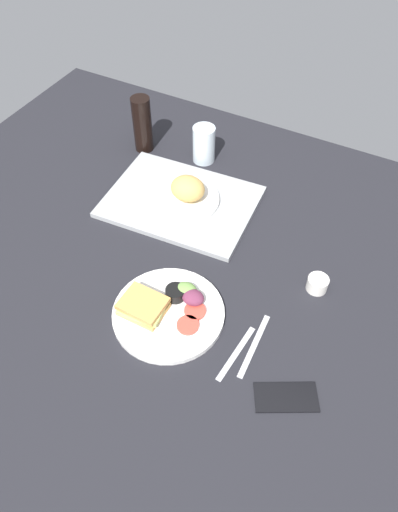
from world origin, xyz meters
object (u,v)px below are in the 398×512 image
at_px(knife, 254,345).
at_px(cell_phone, 286,397).
at_px(soda_bottle, 142,124).
at_px(espresso_cup, 317,284).
at_px(serving_tray, 181,202).
at_px(fork, 236,353).
at_px(plate_with_salad, 167,309).
at_px(drinking_glass, 204,144).
at_px(bread_plate_near, 186,194).

xyz_separation_m(knife, cell_phone, (0.12, -0.09, 0.00)).
xyz_separation_m(soda_bottle, espresso_cup, (0.73, -0.31, -0.08)).
bearing_deg(serving_tray, knife, -41.46).
bearing_deg(knife, cell_phone, -129.67).
xyz_separation_m(espresso_cup, fork, (-0.11, -0.28, -0.02)).
xyz_separation_m(plate_with_salad, fork, (0.21, -0.02, -0.01)).
distance_m(drinking_glass, knife, 0.74).
height_order(plate_with_salad, cell_phone, plate_with_salad).
distance_m(soda_bottle, espresso_cup, 0.80).
height_order(drinking_glass, cell_phone, drinking_glass).
height_order(serving_tray, drinking_glass, drinking_glass).
height_order(soda_bottle, fork, soda_bottle).
bearing_deg(plate_with_salad, bread_plate_near, 111.84).
xyz_separation_m(espresso_cup, cell_phone, (0.04, -0.33, -0.02)).
bearing_deg(knife, plate_with_salad, 91.29).
bearing_deg(cell_phone, espresso_cup, 68.80).
xyz_separation_m(soda_bottle, fork, (0.63, -0.59, -0.09)).
distance_m(bread_plate_near, drinking_glass, 0.23).
relative_size(knife, cell_phone, 1.32).
height_order(plate_with_salad, espresso_cup, plate_with_salad).
xyz_separation_m(serving_tray, knife, (0.41, -0.36, -0.01)).
relative_size(soda_bottle, fork, 1.14).
xyz_separation_m(serving_tray, plate_with_salad, (0.17, -0.37, 0.01)).
bearing_deg(cell_phone, drinking_glass, 101.35).
bearing_deg(cell_phone, serving_tray, 111.11).
bearing_deg(fork, espresso_cup, -16.06).
bearing_deg(drinking_glass, espresso_cup, -33.75).
height_order(bread_plate_near, plate_with_salad, bread_plate_near).
bearing_deg(cell_phone, knife, 114.53).
xyz_separation_m(serving_tray, cell_phone, (0.52, -0.45, -0.00)).
xyz_separation_m(plate_with_salad, espresso_cup, (0.31, 0.26, 0.00)).
distance_m(serving_tray, bread_plate_near, 0.04).
bearing_deg(serving_tray, cell_phone, -40.53).
distance_m(bread_plate_near, plate_with_salad, 0.41).
bearing_deg(espresso_cup, fork, -110.88).
relative_size(serving_tray, cell_phone, 3.13).
distance_m(plate_with_salad, soda_bottle, 0.71).
height_order(bread_plate_near, knife, bread_plate_near).
bearing_deg(soda_bottle, fork, -43.17).
relative_size(plate_with_salad, espresso_cup, 5.12).
relative_size(drinking_glass, knife, 0.66).
distance_m(espresso_cup, cell_phone, 0.33).
relative_size(plate_with_salad, cell_phone, 1.99).
bearing_deg(serving_tray, fork, -46.67).
distance_m(serving_tray, soda_bottle, 0.33).
xyz_separation_m(bread_plate_near, fork, (0.36, -0.40, -0.04)).
bearing_deg(cell_phone, fork, 133.25).
bearing_deg(fork, bread_plate_near, 46.48).
bearing_deg(espresso_cup, drinking_glass, 146.25).
bearing_deg(drinking_glass, plate_with_salad, -71.04).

